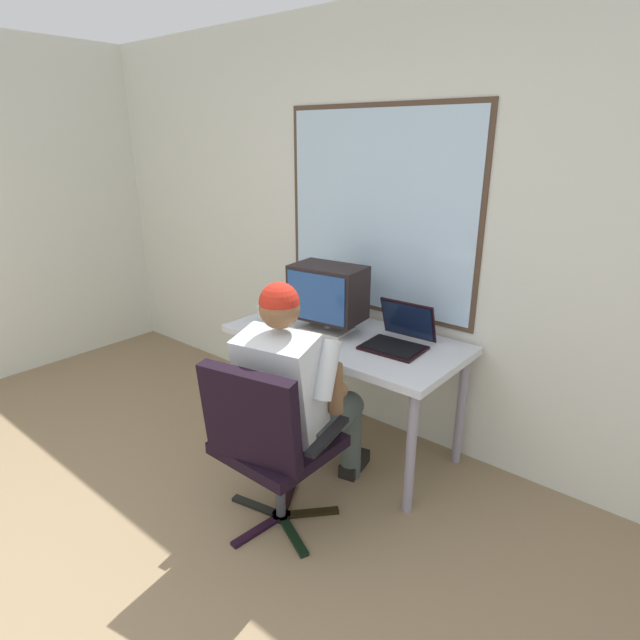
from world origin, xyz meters
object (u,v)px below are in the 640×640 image
(wine_glass, at_px, (264,312))
(laptop, at_px, (400,335))
(office_chair, at_px, (267,437))
(crt_monitor, at_px, (328,293))
(person_seated, at_px, (296,392))
(desk, at_px, (345,348))

(wine_glass, bearing_deg, laptop, 17.65)
(office_chair, height_order, crt_monitor, crt_monitor)
(person_seated, distance_m, laptop, 0.72)
(desk, distance_m, laptop, 0.37)
(person_seated, distance_m, crt_monitor, 0.74)
(office_chair, distance_m, wine_glass, 1.01)
(office_chair, height_order, person_seated, person_seated)
(person_seated, height_order, laptop, person_seated)
(person_seated, relative_size, wine_glass, 9.66)
(wine_glass, bearing_deg, office_chair, -44.31)
(desk, xyz_separation_m, laptop, (0.33, 0.08, 0.14))
(crt_monitor, bearing_deg, person_seated, -64.98)
(crt_monitor, distance_m, laptop, 0.51)
(desk, height_order, wine_glass, wine_glass)
(desk, distance_m, person_seated, 0.61)
(desk, distance_m, crt_monitor, 0.35)
(office_chair, bearing_deg, laptop, 81.42)
(crt_monitor, relative_size, wine_glass, 3.50)
(office_chair, xyz_separation_m, crt_monitor, (-0.33, 0.86, 0.45))
(office_chair, relative_size, crt_monitor, 2.05)
(office_chair, height_order, wine_glass, office_chair)
(crt_monitor, bearing_deg, laptop, 9.40)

